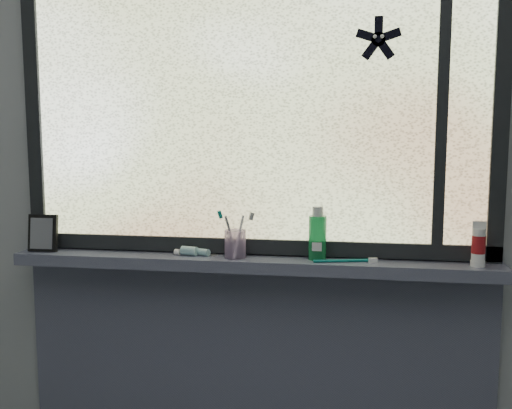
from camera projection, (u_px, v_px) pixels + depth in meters
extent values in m
cube|color=#9EA3A8|center=(254.00, 186.00, 1.93)|extent=(3.00, 0.01, 2.50)
cube|color=#4F5269|center=(250.00, 263.00, 1.89)|extent=(1.62, 0.14, 0.04)
cube|color=#4F5269|center=(253.00, 402.00, 2.01)|extent=(1.62, 0.02, 0.98)
cube|color=silver|center=(253.00, 102.00, 1.87)|extent=(1.50, 0.01, 1.00)
cube|color=black|center=(253.00, 246.00, 1.93)|extent=(1.60, 0.03, 0.05)
cube|color=black|center=(34.00, 104.00, 1.99)|extent=(0.05, 0.03, 1.10)
cube|color=black|center=(501.00, 100.00, 1.75)|extent=(0.05, 0.03, 1.10)
cube|color=black|center=(442.00, 101.00, 1.77)|extent=(0.03, 0.03, 1.00)
cube|color=black|center=(43.00, 233.00, 1.98)|extent=(0.10, 0.05, 0.13)
cylinder|color=#C5A3D7|center=(235.00, 244.00, 1.88)|extent=(0.09, 0.09, 0.09)
cylinder|color=#1D9A4F|center=(318.00, 233.00, 1.85)|extent=(0.07, 0.07, 0.14)
cylinder|color=silver|center=(479.00, 242.00, 1.75)|extent=(0.05, 0.05, 0.10)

